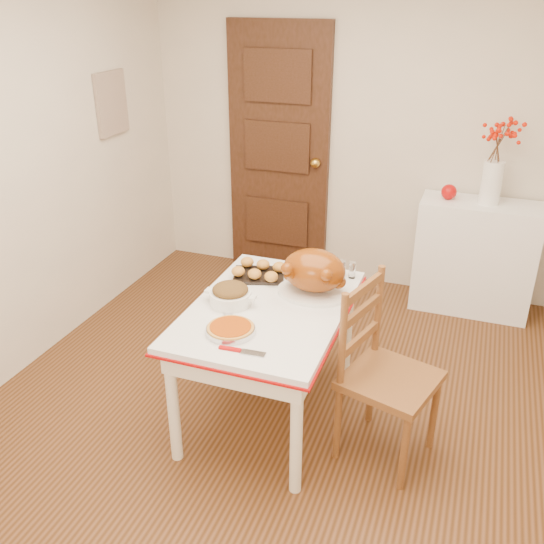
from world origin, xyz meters
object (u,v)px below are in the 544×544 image
at_px(sideboard, 474,257).
at_px(kitchen_table, 269,361).
at_px(pumpkin_pie, 231,328).
at_px(turkey_platter, 314,273).
at_px(chair_oak, 391,376).

bearing_deg(sideboard, kitchen_table, -120.40).
height_order(kitchen_table, pumpkin_pie, pumpkin_pie).
height_order(sideboard, turkey_platter, turkey_platter).
bearing_deg(kitchen_table, sideboard, 59.60).
bearing_deg(pumpkin_pie, turkey_platter, 63.85).
bearing_deg(kitchen_table, chair_oak, -7.88).
distance_m(kitchen_table, pumpkin_pie, 0.51).
bearing_deg(pumpkin_pie, kitchen_table, 75.77).
bearing_deg(turkey_platter, pumpkin_pie, -104.83).
height_order(sideboard, pumpkin_pie, sideboard).
xyz_separation_m(chair_oak, pumpkin_pie, (-0.77, -0.23, 0.25)).
bearing_deg(sideboard, chair_oak, -100.01).
distance_m(chair_oak, pumpkin_pie, 0.84).
height_order(chair_oak, turkey_platter, chair_oak).
xyz_separation_m(turkey_platter, pumpkin_pie, (-0.27, -0.54, -0.10)).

